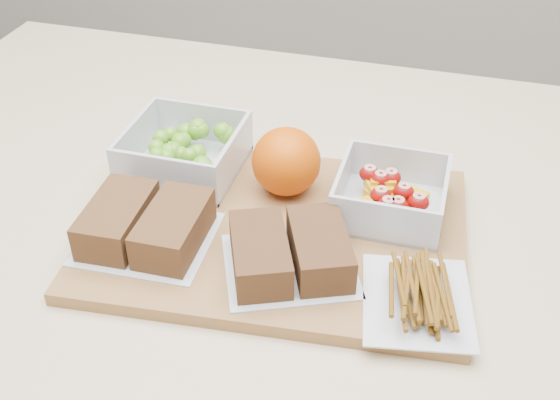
# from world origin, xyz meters

# --- Properties ---
(cutting_board) EXTENTS (0.45, 0.34, 0.02)m
(cutting_board) POSITION_xyz_m (0.02, -0.03, 0.91)
(cutting_board) COLOR #9A6E3F
(cutting_board) RESTS_ON counter
(grape_container) EXTENTS (0.13, 0.13, 0.06)m
(grape_container) POSITION_xyz_m (-0.12, 0.06, 0.94)
(grape_container) COLOR silver
(grape_container) RESTS_ON cutting_board
(fruit_container) EXTENTS (0.12, 0.12, 0.05)m
(fruit_container) POSITION_xyz_m (0.14, 0.04, 0.94)
(fruit_container) COLOR silver
(fruit_container) RESTS_ON cutting_board
(orange) EXTENTS (0.08, 0.08, 0.08)m
(orange) POSITION_xyz_m (0.01, 0.04, 0.96)
(orange) COLOR #DC5205
(orange) RESTS_ON cutting_board
(sandwich_bag_left) EXTENTS (0.15, 0.13, 0.04)m
(sandwich_bag_left) POSITION_xyz_m (-0.11, -0.09, 0.94)
(sandwich_bag_left) COLOR silver
(sandwich_bag_left) RESTS_ON cutting_board
(sandwich_bag_center) EXTENTS (0.17, 0.16, 0.04)m
(sandwich_bag_center) POSITION_xyz_m (0.05, -0.09, 0.94)
(sandwich_bag_center) COLOR silver
(sandwich_bag_center) RESTS_ON cutting_board
(pretzel_bag) EXTENTS (0.13, 0.15, 0.03)m
(pretzel_bag) POSITION_xyz_m (0.19, -0.10, 0.93)
(pretzel_bag) COLOR silver
(pretzel_bag) RESTS_ON cutting_board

